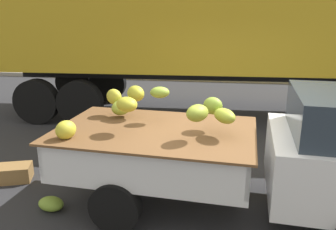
{
  "coord_description": "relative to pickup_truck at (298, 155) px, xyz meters",
  "views": [
    {
      "loc": [
        -0.1,
        -4.34,
        2.58
      ],
      "look_at": [
        -0.83,
        0.45,
        1.13
      ],
      "focal_mm": 36.48,
      "sensor_mm": 36.0,
      "label": 1
    }
  ],
  "objects": [
    {
      "name": "pickup_truck",
      "position": [
        0.0,
        0.0,
        0.0
      ],
      "size": [
        4.79,
        2.07,
        1.7
      ],
      "rotation": [
        0.0,
        0.0,
        -0.08
      ],
      "color": "white",
      "rests_on": "ground"
    },
    {
      "name": "produce_crate",
      "position": [
        -4.19,
        0.4,
        -0.75
      ],
      "size": [
        0.61,
        0.51,
        0.25
      ],
      "primitive_type": "cube",
      "rotation": [
        0.0,
        0.0,
        0.33
      ],
      "color": "olive",
      "rests_on": "ground"
    },
    {
      "name": "semi_trailer",
      "position": [
        -0.78,
        4.66,
        1.66
      ],
      "size": [
        12.09,
        3.06,
        3.95
      ],
      "rotation": [
        0.0,
        0.0,
        0.04
      ],
      "color": "gold",
      "rests_on": "ground"
    },
    {
      "name": "fallen_banana_bunch_near_tailgate",
      "position": [
        -3.2,
        -0.31,
        -0.79
      ],
      "size": [
        0.42,
        0.35,
        0.18
      ],
      "primitive_type": "ellipsoid",
      "rotation": [
        0.0,
        0.0,
        2.9
      ],
      "color": "olive",
      "rests_on": "ground"
    },
    {
      "name": "ground",
      "position": [
        -0.9,
        0.21,
        -0.88
      ],
      "size": [
        220.0,
        220.0,
        0.0
      ],
      "primitive_type": "plane",
      "color": "#28282B"
    },
    {
      "name": "curb_strip",
      "position": [
        -0.9,
        9.54,
        -0.8
      ],
      "size": [
        80.0,
        0.8,
        0.16
      ],
      "primitive_type": "cube",
      "color": "gray",
      "rests_on": "ground"
    }
  ]
}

